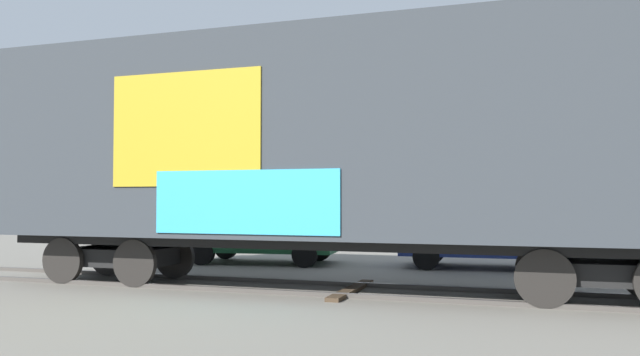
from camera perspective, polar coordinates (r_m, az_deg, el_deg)
ground_plane at (r=12.07m, az=-4.71°, el=-10.05°), size 260.00×260.00×0.00m
track at (r=12.65m, az=-10.34°, el=-9.47°), size 60.02×2.89×0.08m
freight_car at (r=11.60m, az=0.89°, el=3.36°), size 13.45×2.94×4.95m
flagpole at (r=20.97m, az=27.19°, el=7.60°), size 1.00×1.02×8.31m
hillside at (r=88.41m, az=14.35°, el=0.33°), size 115.87×31.36×15.01m
parked_car_green at (r=16.74m, az=-5.41°, el=-5.16°), size 4.17×2.23×1.54m
parked_car_blue at (r=15.96m, az=15.08°, el=-4.83°), size 4.34×2.09×1.75m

